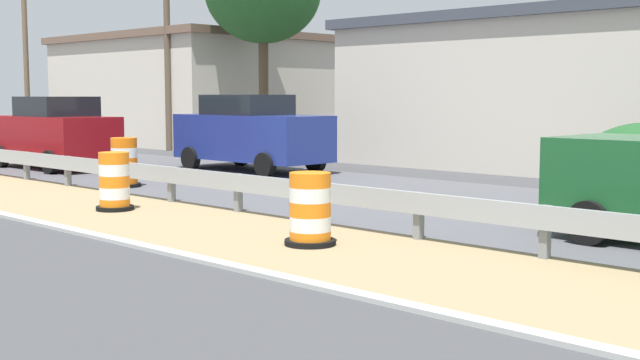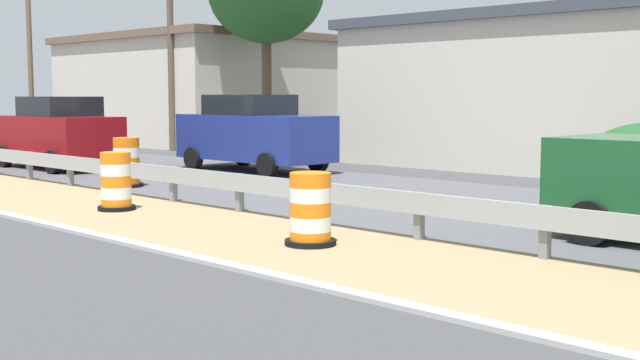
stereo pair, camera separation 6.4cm
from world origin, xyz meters
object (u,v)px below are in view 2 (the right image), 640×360
traffic_barrel_far (127,165)px  car_mid_far_lane (254,133)px  car_lead_near_lane (58,133)px  traffic_barrel_close (310,213)px  utility_pole_mid (171,43)px  utility_pole_far (30,47)px  traffic_barrel_mid (116,184)px

traffic_barrel_far → car_mid_far_lane: 4.80m
car_mid_far_lane → car_lead_near_lane: bearing=-143.3°
traffic_barrel_close → utility_pole_mid: 20.63m
traffic_barrel_close → traffic_barrel_far: size_ratio=0.91×
car_lead_near_lane → utility_pole_far: bearing=-24.2°
traffic_barrel_far → utility_pole_mid: 12.77m
traffic_barrel_mid → utility_pole_mid: utility_pole_mid is taller
car_lead_near_lane → traffic_barrel_far: bearing=167.2°
car_lead_near_lane → utility_pole_far: utility_pole_far is taller
utility_pole_mid → car_mid_far_lane: bearing=-111.2°
traffic_barrel_mid → utility_pole_mid: (10.21, 12.51, 3.58)m
traffic_barrel_close → utility_pole_far: bearing=70.6°
traffic_barrel_close → car_mid_far_lane: bearing=52.8°
traffic_barrel_close → traffic_barrel_mid: bearing=90.1°
traffic_barrel_far → car_mid_far_lane: car_mid_far_lane is taller
utility_pole_far → utility_pole_mid: bearing=-89.4°
traffic_barrel_close → car_lead_near_lane: 14.19m
car_lead_near_lane → traffic_barrel_mid: bearing=158.0°
traffic_barrel_close → traffic_barrel_far: bearing=74.8°
traffic_barrel_far → car_mid_far_lane: bearing=10.7°
traffic_barrel_far → utility_pole_mid: bearing=49.5°
traffic_barrel_close → traffic_barrel_mid: traffic_barrel_mid is taller
traffic_barrel_mid → car_lead_near_lane: car_lead_near_lane is taller
car_mid_far_lane → utility_pole_mid: utility_pole_mid is taller
traffic_barrel_far → traffic_barrel_close: bearing=-105.2°
traffic_barrel_mid → utility_pole_far: (10.11, 23.59, 3.90)m
traffic_barrel_far → utility_pole_far: size_ratio=0.14×
utility_pole_mid → traffic_barrel_far: bearing=-130.5°
car_mid_far_lane → utility_pole_far: bearing=170.8°
utility_pole_mid → traffic_barrel_close: bearing=-120.2°
traffic_barrel_far → car_mid_far_lane: (4.68, 0.89, 0.55)m
traffic_barrel_mid → utility_pole_mid: size_ratio=0.14×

